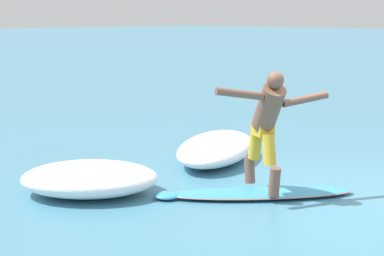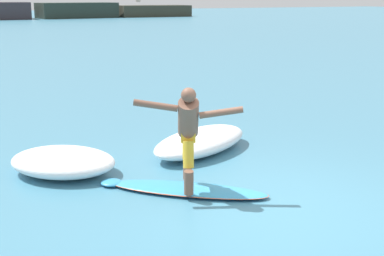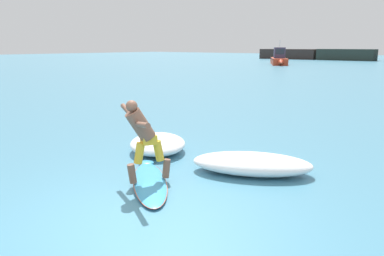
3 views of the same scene
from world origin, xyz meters
name	(u,v)px [view 3 (image 3 of 3)]	position (x,y,z in m)	size (l,w,h in m)	color
ground_plane	(138,215)	(0.00, 0.00, 0.00)	(200.00, 200.00, 0.00)	teal
surfboard	(150,181)	(-0.80, 1.02, 0.04)	(2.18, 1.97, 0.22)	#3A99CC
surfer	(142,134)	(-0.81, 0.88, 0.96)	(1.37, 0.98, 1.48)	brown
fishing_boat_near_jetty	(279,59)	(-18.85, 42.19, 0.68)	(5.48, 8.10, 3.09)	#C03C23
wave_foam_at_tail	(252,164)	(0.34, 2.70, 0.20)	(2.57, 2.04, 0.39)	white
wave_foam_at_nose	(158,144)	(-2.15, 2.61, 0.20)	(2.12, 2.13, 0.40)	white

